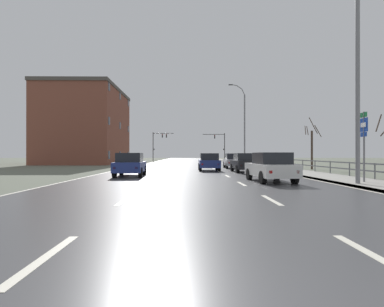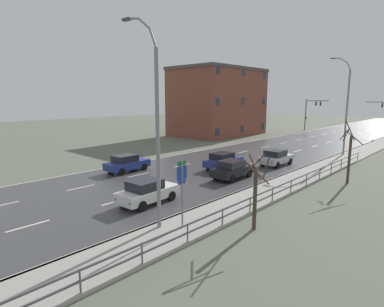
% 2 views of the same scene
% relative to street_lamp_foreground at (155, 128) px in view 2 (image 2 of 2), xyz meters
% --- Properties ---
extents(ground_plane, '(160.00, 160.00, 0.12)m').
position_rel_street_lamp_foreground_xyz_m(ground_plane, '(-7.43, 36.11, -5.26)').
color(ground_plane, '#5B6051').
extents(road_asphalt_strip, '(14.00, 120.00, 0.03)m').
position_rel_street_lamp_foreground_xyz_m(road_asphalt_strip, '(-7.43, 48.11, -5.19)').
color(road_asphalt_strip, '#3D3D3F').
rests_on(road_asphalt_strip, ground).
extents(guardrail, '(0.07, 34.15, 1.00)m').
position_rel_street_lamp_foreground_xyz_m(guardrail, '(2.42, 8.92, -4.49)').
color(guardrail, '#515459').
rests_on(guardrail, ground).
extents(street_lamp_foreground, '(2.58, 0.24, 10.65)m').
position_rel_street_lamp_foreground_xyz_m(street_lamp_foreground, '(0.00, 0.00, 0.00)').
color(street_lamp_foreground, slate).
rests_on(street_lamp_foreground, ground).
extents(street_lamp_midground, '(2.33, 0.24, 11.25)m').
position_rel_street_lamp_foreground_xyz_m(street_lamp_midground, '(0.04, 28.46, 0.32)').
color(street_lamp_midground, slate).
rests_on(street_lamp_midground, ground).
extents(highway_sign, '(0.09, 0.68, 3.58)m').
position_rel_street_lamp_foreground_xyz_m(highway_sign, '(0.96, 0.87, -2.91)').
color(highway_sign, slate).
rests_on(highway_sign, ground).
extents(traffic_signal_left, '(4.60, 0.36, 6.36)m').
position_rel_street_lamp_foreground_xyz_m(traffic_signal_left, '(-14.26, 53.57, -0.88)').
color(traffic_signal_left, '#38383A').
rests_on(traffic_signal_left, ground).
extents(car_far_right, '(2.03, 4.20, 1.57)m').
position_rel_street_lamp_foreground_xyz_m(car_far_right, '(-3.35, 2.08, -4.40)').
color(car_far_right, silver).
rests_on(car_far_right, ground).
extents(car_mid_centre, '(1.86, 4.11, 1.57)m').
position_rel_street_lamp_foreground_xyz_m(car_mid_centre, '(-5.85, 13.27, -4.40)').
color(car_mid_centre, navy).
rests_on(car_mid_centre, ground).
extents(car_near_right, '(1.90, 4.13, 1.57)m').
position_rel_street_lamp_foreground_xyz_m(car_near_right, '(-2.94, 18.13, -4.40)').
color(car_near_right, '#B7B7BC').
rests_on(car_near_right, ground).
extents(car_near_left, '(1.90, 4.13, 1.57)m').
position_rel_street_lamp_foreground_xyz_m(car_near_left, '(-3.09, 10.90, -4.40)').
color(car_near_left, black).
rests_on(car_near_left, ground).
extents(car_distant, '(1.97, 4.17, 1.57)m').
position_rel_street_lamp_foreground_xyz_m(car_distant, '(-11.59, 6.37, -4.40)').
color(car_distant, navy).
rests_on(car_distant, ground).
extents(brick_building, '(10.94, 16.48, 11.90)m').
position_rel_street_lamp_foreground_xyz_m(brick_building, '(-23.97, 35.33, 0.76)').
color(brick_building, brown).
rests_on(brick_building, ground).
extents(bare_tree_near, '(1.55, 1.66, 3.96)m').
position_rel_street_lamp_foreground_xyz_m(bare_tree_near, '(3.79, 3.26, -3.34)').
color(bare_tree_near, '#423328').
rests_on(bare_tree_near, ground).
extents(bare_tree_mid, '(1.68, 1.82, 5.07)m').
position_rel_street_lamp_foreground_xyz_m(bare_tree_mid, '(4.43, 15.82, -2.97)').
color(bare_tree_mid, '#423328').
rests_on(bare_tree_mid, ground).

